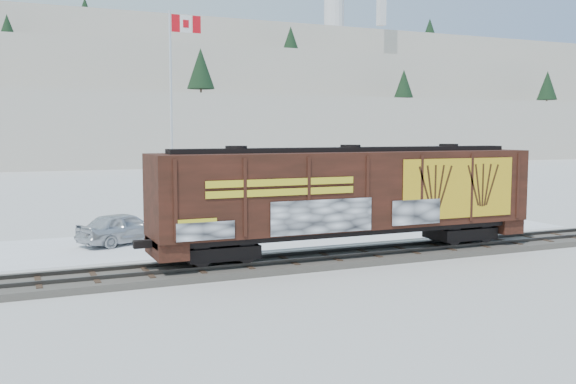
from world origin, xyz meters
name	(u,v)px	position (x,y,z in m)	size (l,w,h in m)	color
ground	(286,266)	(0.00, 0.00, 0.00)	(500.00, 500.00, 0.00)	white
rail_track	(286,262)	(0.00, 0.00, 0.15)	(50.00, 3.40, 0.43)	#59544C
parking_strip	(231,239)	(0.00, 7.50, 0.01)	(40.00, 8.00, 0.03)	white
hillside	(55,96)	(-0.05, 139.79, 14.37)	(360.00, 110.00, 93.00)	white
hopper_railcar	(350,194)	(3.13, -0.01, 3.01)	(17.83, 3.06, 4.66)	black
flagpole	(174,148)	(-1.90, 12.24, 4.80)	(2.30, 0.90, 12.74)	silver
car_silver	(124,228)	(-5.51, 8.24, 0.85)	(1.94, 4.83, 1.65)	silver
car_white	(282,223)	(3.02, 7.46, 0.71)	(1.45, 4.16, 1.37)	silver
car_dark	(349,218)	(7.44, 7.86, 0.72)	(1.93, 4.75, 1.38)	black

